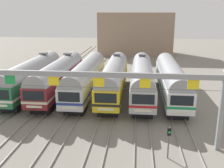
{
  "coord_description": "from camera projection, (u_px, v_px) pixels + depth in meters",
  "views": [
    {
      "loc": [
        5.09,
        -34.13,
        11.27
      ],
      "look_at": [
        1.8,
        -1.2,
        2.03
      ],
      "focal_mm": 41.92,
      "sensor_mm": 36.0,
      "label": 1
    }
  ],
  "objects": [
    {
      "name": "catenary_gantry",
      "position": [
        76.0,
        85.0,
        21.86
      ],
      "size": [
        24.38,
        0.44,
        6.97
      ],
      "color": "gray",
      "rests_on": "ground"
    },
    {
      "name": "commuter_train_white",
      "position": [
        171.0,
        78.0,
        34.58
      ],
      "size": [
        2.88,
        18.06,
        4.77
      ],
      "color": "white",
      "rests_on": "ground"
    },
    {
      "name": "commuter_train_silver",
      "position": [
        86.0,
        76.0,
        35.68
      ],
      "size": [
        2.88,
        18.06,
        4.77
      ],
      "color": "silver",
      "rests_on": "ground"
    },
    {
      "name": "commuter_train_yellow",
      "position": [
        114.0,
        77.0,
        35.32
      ],
      "size": [
        2.88,
        18.06,
        5.05
      ],
      "color": "gold",
      "rests_on": "ground"
    },
    {
      "name": "yard_signal_mast",
      "position": [
        169.0,
        137.0,
        20.27
      ],
      "size": [
        0.28,
        0.35,
        2.66
      ],
      "color": "#59595E",
      "rests_on": "ground"
    },
    {
      "name": "commuter_train_stainless",
      "position": [
        142.0,
        78.0,
        34.95
      ],
      "size": [
        2.88,
        18.06,
        5.05
      ],
      "color": "#B2B5BA",
      "rests_on": "ground"
    },
    {
      "name": "maintenance_building",
      "position": [
        135.0,
        33.0,
        70.24
      ],
      "size": [
        19.24,
        10.0,
        10.97
      ],
      "primitive_type": "cube",
      "color": "gray",
      "rests_on": "ground"
    },
    {
      "name": "track_bed",
      "position": [
        112.0,
        69.0,
        52.5
      ],
      "size": [
        20.65,
        70.0,
        0.15
      ],
      "color": "gray",
      "rests_on": "ground"
    },
    {
      "name": "commuter_train_green",
      "position": [
        32.0,
        75.0,
        36.42
      ],
      "size": [
        2.88,
        18.06,
        5.05
      ],
      "color": "#236B42",
      "rests_on": "ground"
    },
    {
      "name": "commuter_train_maroon",
      "position": [
        59.0,
        76.0,
        36.05
      ],
      "size": [
        2.88,
        18.06,
        5.05
      ],
      "color": "maroon",
      "rests_on": "ground"
    },
    {
      "name": "ground_plane",
      "position": [
        100.0,
        95.0,
        36.23
      ],
      "size": [
        160.0,
        160.0,
        0.0
      ],
      "primitive_type": "plane",
      "color": "gray"
    }
  ]
}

